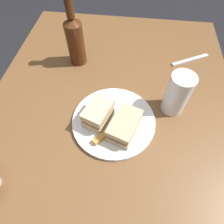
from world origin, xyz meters
The scene contains 11 objects.
ground_plane centered at (0.00, 0.00, 0.00)m, with size 6.00×6.00×0.00m, color black.
dining_table centered at (0.00, 0.00, 0.39)m, with size 1.26×0.93×0.78m, color brown.
plate centered at (-0.04, -0.02, 0.78)m, with size 0.28×0.28×0.01m, color white.
sandwich_half_left centered at (-0.04, 0.03, 0.82)m, with size 0.12×0.10×0.07m.
sandwich_half_right centered at (-0.08, -0.06, 0.82)m, with size 0.14×0.11×0.06m.
potato_wedge_front centered at (-0.08, -0.03, 0.80)m, with size 0.05×0.02×0.02m, color gold.
potato_wedge_middle centered at (-0.10, -0.05, 0.80)m, with size 0.05×0.02×0.02m, color #AD702D.
potato_wedge_back centered at (-0.12, 0.02, 0.80)m, with size 0.05×0.02×0.02m, color gold.
pint_glass centered at (0.04, -0.22, 0.84)m, with size 0.08×0.08×0.16m.
cider_bottle centered at (0.25, 0.17, 0.88)m, with size 0.07×0.07×0.28m.
fork centered at (0.31, -0.31, 0.78)m, with size 0.18×0.02×0.01m, color silver.
Camera 1 is at (-0.38, -0.05, 1.34)m, focal length 30.27 mm.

